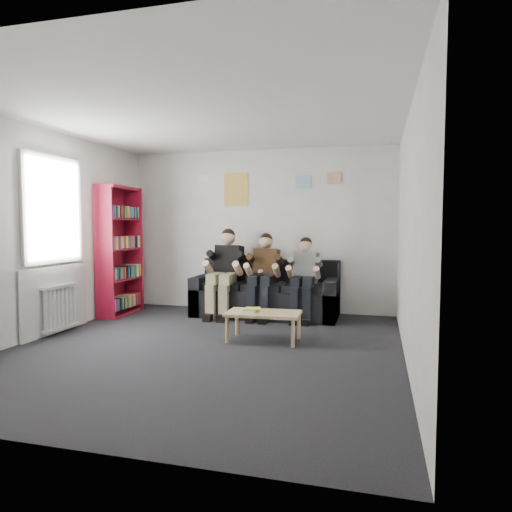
# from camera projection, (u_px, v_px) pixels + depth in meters

# --- Properties ---
(room_shell) EXTENTS (5.00, 5.00, 5.00)m
(room_shell) POSITION_uv_depth(u_px,v_px,m) (205.00, 234.00, 5.28)
(room_shell) COLOR black
(room_shell) RESTS_ON ground
(sofa) EXTENTS (2.27, 0.93, 0.88)m
(sofa) POSITION_uv_depth(u_px,v_px,m) (266.00, 296.00, 7.29)
(sofa) COLOR black
(sofa) RESTS_ON ground
(bookshelf) EXTENTS (0.31, 0.93, 2.06)m
(bookshelf) POSITION_uv_depth(u_px,v_px,m) (120.00, 251.00, 7.34)
(bookshelf) COLOR maroon
(bookshelf) RESTS_ON ground
(coffee_table) EXTENTS (0.91, 0.50, 0.37)m
(coffee_table) POSITION_uv_depth(u_px,v_px,m) (263.00, 315.00, 5.68)
(coffee_table) COLOR tan
(coffee_table) RESTS_ON ground
(game_cases) EXTENTS (0.23, 0.20, 0.04)m
(game_cases) POSITION_uv_depth(u_px,v_px,m) (250.00, 310.00, 5.70)
(game_cases) COLOR silver
(game_cases) RESTS_ON coffee_table
(person_left) EXTENTS (0.43, 0.91, 1.39)m
(person_left) POSITION_uv_depth(u_px,v_px,m) (225.00, 273.00, 7.22)
(person_left) COLOR black
(person_left) RESTS_ON sofa
(person_middle) EXTENTS (0.39, 0.84, 1.32)m
(person_middle) POSITION_uv_depth(u_px,v_px,m) (263.00, 276.00, 7.07)
(person_middle) COLOR #492E18
(person_middle) RESTS_ON sofa
(person_right) EXTENTS (0.36, 0.77, 1.26)m
(person_right) POSITION_uv_depth(u_px,v_px,m) (304.00, 278.00, 6.91)
(person_right) COLOR silver
(person_right) RESTS_ON sofa
(radiator) EXTENTS (0.10, 0.64, 0.60)m
(radiator) POSITION_uv_depth(u_px,v_px,m) (60.00, 307.00, 6.09)
(radiator) COLOR white
(radiator) RESTS_ON ground
(window) EXTENTS (0.05, 1.30, 2.36)m
(window) POSITION_uv_depth(u_px,v_px,m) (54.00, 256.00, 6.07)
(window) COLOR white
(window) RESTS_ON room_shell
(poster_large) EXTENTS (0.42, 0.01, 0.55)m
(poster_large) POSITION_uv_depth(u_px,v_px,m) (236.00, 189.00, 7.73)
(poster_large) COLOR #E4DF50
(poster_large) RESTS_ON room_shell
(poster_blue) EXTENTS (0.25, 0.01, 0.20)m
(poster_blue) POSITION_uv_depth(u_px,v_px,m) (303.00, 182.00, 7.43)
(poster_blue) COLOR #46A4EE
(poster_blue) RESTS_ON room_shell
(poster_pink) EXTENTS (0.22, 0.01, 0.18)m
(poster_pink) POSITION_uv_depth(u_px,v_px,m) (334.00, 178.00, 7.29)
(poster_pink) COLOR #E347AD
(poster_pink) RESTS_ON room_shell
(poster_sign) EXTENTS (0.20, 0.01, 0.14)m
(poster_sign) POSITION_uv_depth(u_px,v_px,m) (203.00, 178.00, 7.87)
(poster_sign) COLOR white
(poster_sign) RESTS_ON room_shell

